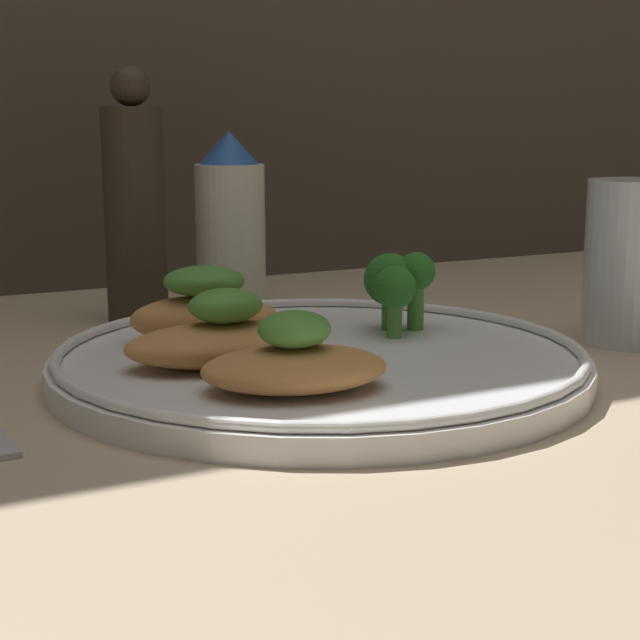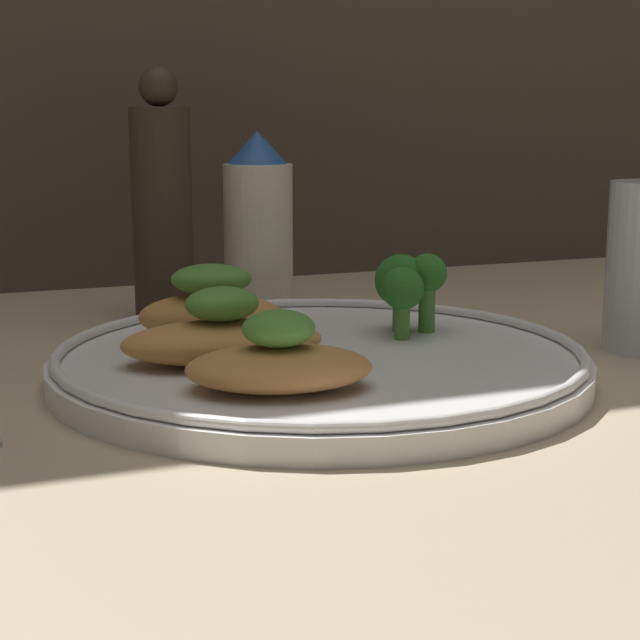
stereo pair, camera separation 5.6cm
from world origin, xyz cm
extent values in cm
cube|color=tan|center=(0.00, 0.00, -0.50)|extent=(180.00, 180.00, 1.00)
cylinder|color=white|center=(0.00, 0.00, 0.70)|extent=(30.94, 30.94, 1.40)
torus|color=white|center=(0.00, 0.00, 1.70)|extent=(30.34, 30.34, 0.60)
ellipsoid|color=#BC7F42|center=(-4.67, -6.29, 2.48)|extent=(10.66, 8.46, 2.16)
ellipsoid|color=#478433|center=(-4.67, -6.29, 4.50)|extent=(4.28, 3.74, 1.88)
ellipsoid|color=#BC7F42|center=(-5.79, 0.19, 2.59)|extent=(11.91, 7.43, 2.38)
ellipsoid|color=#478433|center=(-5.79, 0.19, 4.74)|extent=(4.51, 3.81, 1.90)
ellipsoid|color=#BC7F42|center=(-4.76, 5.98, 2.82)|extent=(10.24, 8.00, 2.84)
ellipsoid|color=#478433|center=(-4.76, 5.98, 5.16)|extent=(6.01, 5.45, 1.85)
cylinder|color=#4C8E38|center=(8.57, 3.21, 2.87)|extent=(1.07, 1.07, 2.94)
sphere|color=#286B23|center=(8.57, 3.21, 5.20)|extent=(2.46, 2.46, 2.46)
cylinder|color=#4C8E38|center=(7.11, 4.04, 2.45)|extent=(1.00, 1.00, 2.10)
sphere|color=#286B23|center=(7.11, 4.04, 4.67)|extent=(3.36, 3.36, 3.36)
cylinder|color=#4C8E38|center=(6.14, 1.82, 2.52)|extent=(0.94, 0.94, 2.25)
sphere|color=#286B23|center=(6.14, 1.82, 4.57)|extent=(2.63, 2.63, 2.63)
cylinder|color=silver|center=(3.24, 21.37, 5.70)|extent=(5.37, 5.37, 11.40)
cone|color=#23519E|center=(3.24, 21.37, 12.65)|extent=(4.56, 4.56, 2.51)
cylinder|color=#382D23|center=(-4.28, 21.37, 7.82)|extent=(4.49, 4.49, 15.63)
sphere|color=#382D23|center=(-4.28, 21.37, 17.09)|extent=(2.92, 2.92, 2.92)
camera|label=1|loc=(-25.23, -48.88, 14.50)|focal=55.00mm
camera|label=2|loc=(-20.13, -51.19, 14.50)|focal=55.00mm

